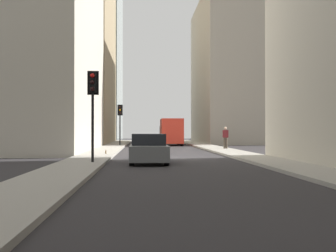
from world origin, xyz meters
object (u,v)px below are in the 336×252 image
Objects in this scene: hatchback_grey at (149,150)px; traffic_light_midblock at (120,115)px; traffic_light_foreground at (93,95)px; delivery_truck at (171,132)px; discarded_bottle at (106,152)px; pedestrian at (225,137)px.

traffic_light_midblock is (24.49, 2.57, 2.49)m from hatchback_grey.
hatchback_grey is 3.73m from traffic_light_foreground.
delivery_truck is 28.86m from traffic_light_foreground.
delivery_truck is 21.69m from discarded_bottle.
delivery_truck is 6.33m from traffic_light_midblock.
delivery_truck is 3.70× the size of pedestrian.
traffic_light_midblock is 18.33m from discarded_bottle.
hatchback_grey is at bearing 174.16° from delivery_truck.
traffic_light_foreground is at bearing -179.98° from traffic_light_midblock.
delivery_truck is 1.50× the size of hatchback_grey.
pedestrian is at bearing -23.69° from hatchback_grey.
traffic_light_midblock is (25.41, 0.01, -0.05)m from traffic_light_foreground.
hatchback_grey is (-27.38, 2.80, -0.80)m from delivery_truck.
delivery_truck is 23.93× the size of discarded_bottle.
traffic_light_midblock is at bearing 42.24° from pedestrian.
traffic_light_foreground reaches higher than traffic_light_midblock.
traffic_light_midblock is at bearing 6.00° from hatchback_grey.
discarded_bottle is at bearing 21.73° from hatchback_grey.
delivery_truck is at bearing -5.84° from hatchback_grey.
hatchback_grey is at bearing -70.27° from traffic_light_foreground.
delivery_truck is 1.55× the size of traffic_light_foreground.
hatchback_grey is 1.03× the size of traffic_light_foreground.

